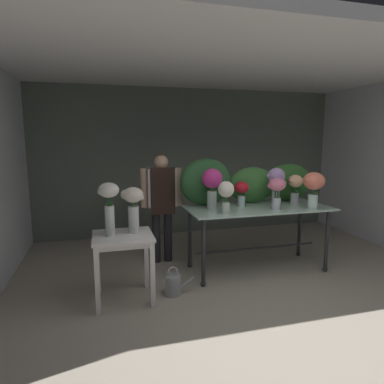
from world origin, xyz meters
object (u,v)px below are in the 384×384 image
(vase_peach_carnations, at_px, (295,186))
(watering_can, at_px, (173,284))
(side_table_white, at_px, (123,245))
(display_table_glass, at_px, (258,217))
(florist, at_px, (162,197))
(vase_ivory_lilies, at_px, (226,193))
(vase_magenta_snapdragons, at_px, (212,183))
(vase_crimson_freesia, at_px, (242,191))
(vase_cream_lisianthus_tall, at_px, (133,205))
(vase_coral_stock, at_px, (314,185))
(vase_white_roses_tall, at_px, (109,203))
(vase_lilac_ranunculus, at_px, (276,181))
(vase_rosy_dahlias, at_px, (277,189))

(vase_peach_carnations, bearing_deg, watering_can, -164.96)
(side_table_white, distance_m, vase_peach_carnations, 2.50)
(display_table_glass, relative_size, watering_can, 5.49)
(display_table_glass, height_order, florist, florist)
(display_table_glass, distance_m, vase_ivory_lilies, 0.73)
(florist, bearing_deg, vase_magenta_snapdragons, -46.42)
(vase_crimson_freesia, distance_m, vase_cream_lisianthus_tall, 1.56)
(side_table_white, height_order, florist, florist)
(display_table_glass, distance_m, vase_coral_stock, 0.83)
(florist, distance_m, vase_crimson_freesia, 1.14)
(florist, height_order, watering_can, florist)
(vase_peach_carnations, xyz_separation_m, vase_white_roses_tall, (-2.53, -0.47, -0.02))
(florist, bearing_deg, side_table_white, -120.50)
(florist, xyz_separation_m, vase_coral_stock, (1.83, -0.94, 0.22))
(vase_lilac_ranunculus, relative_size, vase_crimson_freesia, 1.53)
(vase_crimson_freesia, bearing_deg, vase_lilac_ranunculus, -9.06)
(vase_peach_carnations, distance_m, vase_magenta_snapdragons, 1.22)
(florist, height_order, vase_cream_lisianthus_tall, florist)
(display_table_glass, distance_m, vase_magenta_snapdragons, 0.80)
(vase_white_roses_tall, relative_size, vase_cream_lisianthus_tall, 1.13)
(vase_lilac_ranunculus, bearing_deg, vase_white_roses_tall, -168.79)
(vase_peach_carnations, height_order, vase_white_roses_tall, vase_white_roses_tall)
(florist, distance_m, vase_peach_carnations, 1.88)
(vase_rosy_dahlias, bearing_deg, display_table_glass, 123.53)
(vase_white_roses_tall, bearing_deg, vase_peach_carnations, 10.47)
(vase_crimson_freesia, height_order, vase_cream_lisianthus_tall, vase_cream_lisianthus_tall)
(vase_ivory_lilies, bearing_deg, vase_coral_stock, -2.69)
(vase_coral_stock, bearing_deg, vase_crimson_freesia, 154.40)
(vase_lilac_ranunculus, bearing_deg, vase_coral_stock, -41.74)
(display_table_glass, xyz_separation_m, vase_magenta_snapdragons, (-0.64, 0.05, 0.48))
(vase_peach_carnations, relative_size, vase_magenta_snapdragons, 0.78)
(side_table_white, height_order, vase_rosy_dahlias, vase_rosy_dahlias)
(vase_white_roses_tall, bearing_deg, vase_rosy_dahlias, 5.42)
(vase_lilac_ranunculus, distance_m, vase_coral_stock, 0.49)
(watering_can, bearing_deg, vase_rosy_dahlias, 9.16)
(vase_cream_lisianthus_tall, bearing_deg, display_table_glass, 11.95)
(florist, distance_m, vase_rosy_dahlias, 1.61)
(florist, bearing_deg, vase_cream_lisianthus_tall, -116.51)
(florist, bearing_deg, vase_crimson_freesia, -28.65)
(vase_cream_lisianthus_tall, bearing_deg, vase_magenta_snapdragons, 21.18)
(vase_lilac_ranunculus, xyz_separation_m, vase_coral_stock, (0.36, -0.32, -0.03))
(vase_rosy_dahlias, bearing_deg, vase_magenta_snapdragons, 160.98)
(vase_magenta_snapdragons, bearing_deg, vase_rosy_dahlias, -19.02)
(vase_rosy_dahlias, bearing_deg, vase_cream_lisianthus_tall, -175.68)
(vase_crimson_freesia, distance_m, vase_peach_carnations, 0.79)
(vase_coral_stock, distance_m, vase_magenta_snapdragons, 1.32)
(vase_crimson_freesia, bearing_deg, vase_ivory_lilies, -135.96)
(side_table_white, distance_m, watering_can, 0.76)
(side_table_white, relative_size, florist, 0.48)
(side_table_white, xyz_separation_m, vase_white_roses_tall, (-0.13, -0.00, 0.48))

